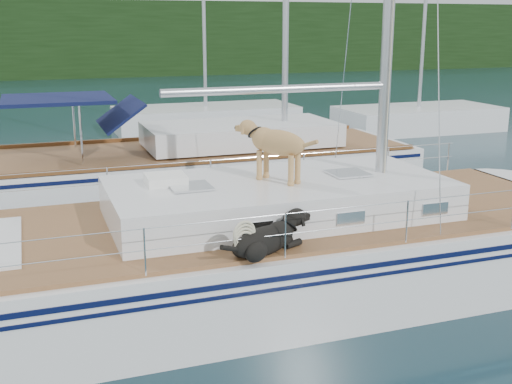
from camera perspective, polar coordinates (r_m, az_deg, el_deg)
name	(u,v)px	position (r m, az deg, el deg)	size (l,w,h in m)	color
ground	(230,296)	(10.25, -2.29, -9.20)	(120.00, 120.00, 0.00)	black
tree_line	(58,39)	(54.03, -17.18, 12.85)	(90.00, 3.00, 6.00)	black
shore_bank	(60,69)	(55.33, -17.05, 10.39)	(92.00, 1.00, 1.20)	#595147
main_sailboat	(236,255)	(10.01, -1.80, -5.59)	(12.00, 3.95, 14.01)	white
neighbor_sailboat	(200,169)	(16.21, -5.01, 2.09)	(11.00, 3.50, 13.30)	white
bg_boat_center	(206,119)	(26.12, -4.48, 6.51)	(7.20, 3.00, 11.65)	white
bg_boat_east	(418,119)	(26.71, 14.21, 6.31)	(6.40, 3.00, 11.65)	white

